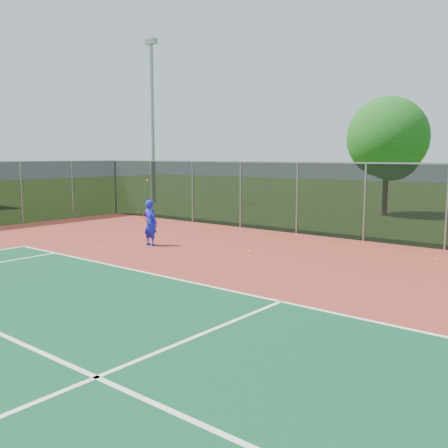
{
  "coord_description": "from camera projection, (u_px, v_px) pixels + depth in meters",
  "views": [
    {
      "loc": [
        7.86,
        -6.21,
        3.25
      ],
      "look_at": [
        -1.28,
        5.0,
        1.3
      ],
      "focal_mm": 40.0,
      "sensor_mm": 36.0,
      "label": 1
    }
  ],
  "objects": [
    {
      "name": "practice_ball_4",
      "position": [
        151.0,
        228.0,
        22.45
      ],
      "size": [
        0.07,
        0.07,
        0.07
      ],
      "primitive_type": "sphere",
      "color": "#C8DA19",
      "rests_on": "court_apron"
    },
    {
      "name": "practice_ball_6",
      "position": [
        83.0,
        232.0,
        21.46
      ],
      "size": [
        0.07,
        0.07,
        0.07
      ],
      "primitive_type": "sphere",
      "color": "#C8DA19",
      "rests_on": "court_apron"
    },
    {
      "name": "practice_ball_2",
      "position": [
        250.0,
        252.0,
        16.94
      ],
      "size": [
        0.07,
        0.07,
        0.07
      ],
      "primitive_type": "sphere",
      "color": "#C8DA19",
      "rests_on": "court_apron"
    },
    {
      "name": "practice_ball_7",
      "position": [
        344.0,
        251.0,
        17.0
      ],
      "size": [
        0.07,
        0.07,
        0.07
      ],
      "primitive_type": "sphere",
      "color": "#C8DA19",
      "rests_on": "court_apron"
    },
    {
      "name": "practice_ball_0",
      "position": [
        147.0,
        229.0,
        22.3
      ],
      "size": [
        0.07,
        0.07,
        0.07
      ],
      "primitive_type": "sphere",
      "color": "#C8DA19",
      "rests_on": "court_apron"
    },
    {
      "name": "tree_back_left",
      "position": [
        389.0,
        141.0,
        27.27
      ],
      "size": [
        4.45,
        4.45,
        6.53
      ],
      "color": "#3C2516",
      "rests_on": "ground"
    },
    {
      "name": "practice_ball_3",
      "position": [
        437.0,
        259.0,
        15.65
      ],
      "size": [
        0.07,
        0.07,
        0.07
      ],
      "primitive_type": "sphere",
      "color": "#C8DA19",
      "rests_on": "court_apron"
    },
    {
      "name": "tennis_player",
      "position": [
        150.0,
        223.0,
        18.21
      ],
      "size": [
        0.61,
        0.62,
        2.41
      ],
      "color": "#1720D9",
      "rests_on": "court_apron"
    },
    {
      "name": "practice_ball_1",
      "position": [
        181.0,
        234.0,
        20.91
      ],
      "size": [
        0.07,
        0.07,
        0.07
      ],
      "primitive_type": "sphere",
      "color": "#C8DA19",
      "rests_on": "court_apron"
    },
    {
      "name": "floodlight_nw",
      "position": [
        152.0,
        112.0,
        34.62
      ],
      "size": [
        0.9,
        0.4,
        11.22
      ],
      "color": "gray",
      "rests_on": "ground"
    },
    {
      "name": "practice_ball_5",
      "position": [
        250.0,
        252.0,
        16.86
      ],
      "size": [
        0.07,
        0.07,
        0.07
      ],
      "primitive_type": "sphere",
      "color": "#C8DA19",
      "rests_on": "court_apron"
    },
    {
      "name": "practice_ball_8",
      "position": [
        97.0,
        240.0,
        19.29
      ],
      "size": [
        0.07,
        0.07,
        0.07
      ],
      "primitive_type": "sphere",
      "color": "#C8DA19",
      "rests_on": "court_apron"
    },
    {
      "name": "ground",
      "position": [
        117.0,
        318.0,
        10.13
      ],
      "size": [
        120.0,
        120.0,
        0.0
      ],
      "primitive_type": "plane",
      "color": "#2E4E16",
      "rests_on": "ground"
    },
    {
      "name": "court_apron",
      "position": [
        185.0,
        296.0,
        11.67
      ],
      "size": [
        30.0,
        20.0,
        0.02
      ],
      "primitive_type": "cube",
      "color": "maroon",
      "rests_on": "ground"
    },
    {
      "name": "fence_back",
      "position": [
        365.0,
        201.0,
        19.14
      ],
      "size": [
        30.0,
        0.06,
        3.03
      ],
      "color": "black",
      "rests_on": "court_apron"
    },
    {
      "name": "court_lines",
      "position": [
        103.0,
        375.0,
        7.43
      ],
      "size": [
        22.1,
        13.05,
        0.0
      ],
      "color": "white",
      "rests_on": "court_apron"
    }
  ]
}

